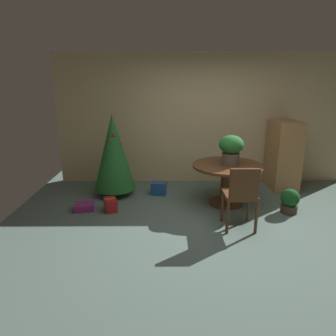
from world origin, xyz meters
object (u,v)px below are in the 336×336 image
Objects in this scene: gift_box_purple at (84,207)px; potted_plant at (290,201)px; holiday_tree at (114,152)px; round_dining_table at (227,176)px; gift_box_red at (111,205)px; wooden_chair_near at (241,194)px; flower_vase at (231,148)px; gift_box_blue at (159,188)px; wooden_cabinet at (283,155)px.

potted_plant reaches higher than gift_box_purple.
potted_plant is (2.93, -0.85, -0.61)m from holiday_tree.
round_dining_table is 4.04× the size of gift_box_red.
holiday_tree is at bearing 144.69° from wooden_chair_near.
gift_box_purple is 0.87× the size of potted_plant.
flower_vase is 2.08m from holiday_tree.
potted_plant is at bearing -22.84° from round_dining_table.
holiday_tree reaches higher than potted_plant.
flower_vase is 2.62m from gift_box_purple.
wooden_chair_near reaches higher than potted_plant.
potted_plant is (2.12, -0.86, 0.09)m from gift_box_blue.
holiday_tree is (-1.99, 0.45, 0.31)m from round_dining_table.
gift_box_purple is (-2.39, -0.26, -0.45)m from round_dining_table.
round_dining_table reaches higher than potted_plant.
wooden_chair_near is 2.54m from gift_box_purple.
wooden_chair_near reaches higher than gift_box_purple.
holiday_tree is (-1.99, 1.41, 0.27)m from wooden_chair_near.
gift_box_red is at bearing -87.18° from holiday_tree.
holiday_tree reaches higher than wooden_chair_near.
flower_vase is at bearing 87.51° from wooden_chair_near.
gift_box_red is at bearing -171.42° from round_dining_table.
gift_box_red is (0.04, -0.74, -0.71)m from holiday_tree.
gift_box_red is at bearing 177.96° from potted_plant.
holiday_tree is at bearing 163.90° from potted_plant.
gift_box_purple is (-2.39, 0.70, -0.48)m from wooden_chair_near.
wooden_cabinet reaches higher than potted_plant.
round_dining_table is at bearing 6.13° from gift_box_purple.
gift_box_purple is at bearing -163.67° from wooden_cabinet.
gift_box_blue is at bearing 129.51° from wooden_chair_near.
gift_box_red is at bearing 161.19° from wooden_chair_near.
round_dining_table is at bearing -21.65° from gift_box_blue.
gift_box_blue is (-1.18, 0.47, -0.39)m from round_dining_table.
gift_box_purple is 1.19× the size of gift_box_red.
flower_vase is at bearing -20.21° from gift_box_blue.
gift_box_blue is at bearing 1.24° from holiday_tree.
wooden_cabinet is (3.24, 0.36, -0.15)m from holiday_tree.
gift_box_red is 0.22× the size of wooden_cabinet.
gift_box_red is at bearing -160.97° from wooden_cabinet.
holiday_tree reaches higher than flower_vase.
wooden_chair_near is 1.15m from potted_plant.
round_dining_table is 1.32m from gift_box_blue.
flower_vase is 0.33× the size of holiday_tree.
flower_vase is at bearing -146.76° from wooden_cabinet.
gift_box_purple is at bearing -173.55° from flower_vase.
potted_plant is (0.94, -0.40, -0.30)m from round_dining_table.
gift_box_red reaches higher than gift_box_purple.
gift_box_blue is at bearing 157.82° from potted_plant.
holiday_tree is 1.03m from gift_box_red.
gift_box_blue is (-1.22, 0.45, -0.87)m from flower_vase.
flower_vase reaches higher than gift_box_blue.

